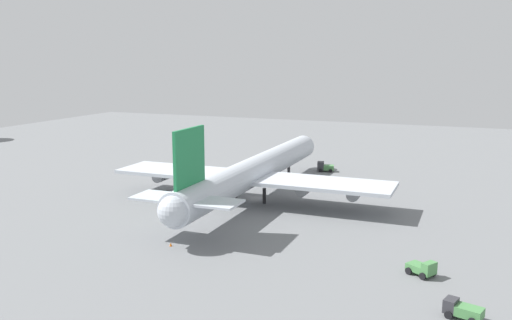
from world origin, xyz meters
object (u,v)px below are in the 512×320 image
object	(u,v)px
fuel_truck	(462,310)
safety_cone_nose	(289,167)
safety_cone_tail	(171,244)
cargo_airplane	(255,171)
cargo_loader	(325,167)
maintenance_van	(422,268)

from	to	relation	value
fuel_truck	safety_cone_nose	world-z (taller)	fuel_truck
safety_cone_tail	cargo_airplane	bearing A→B (deg)	-2.23
fuel_truck	safety_cone_nose	xyz separation A→B (m)	(72.68, 44.51, -0.66)
cargo_airplane	fuel_truck	xyz separation A→B (m)	(-39.98, -40.94, -4.82)
safety_cone_nose	fuel_truck	bearing A→B (deg)	-148.52
cargo_airplane	safety_cone_tail	distance (m)	31.97
cargo_loader	maintenance_van	size ratio (longest dim) A/B	1.09
safety_cone_nose	cargo_airplane	bearing A→B (deg)	-173.78
safety_cone_nose	safety_cone_tail	bearing A→B (deg)	-177.91
cargo_airplane	fuel_truck	bearing A→B (deg)	-134.32
fuel_truck	safety_cone_tail	world-z (taller)	fuel_truck
cargo_airplane	cargo_loader	bearing A→B (deg)	-10.74
fuel_truck	safety_cone_tail	bearing A→B (deg)	78.57
cargo_airplane	safety_cone_tail	size ratio (longest dim) A/B	123.73
cargo_airplane	cargo_loader	world-z (taller)	cargo_airplane
cargo_loader	maintenance_van	world-z (taller)	cargo_loader
maintenance_van	safety_cone_nose	distance (m)	73.19
cargo_airplane	safety_cone_nose	size ratio (longest dim) A/B	98.22
cargo_loader	fuel_truck	size ratio (longest dim) A/B	1.01
safety_cone_tail	cargo_loader	bearing A→B (deg)	-6.58
cargo_airplane	maintenance_van	bearing A→B (deg)	-129.13
maintenance_van	fuel_truck	size ratio (longest dim) A/B	0.93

